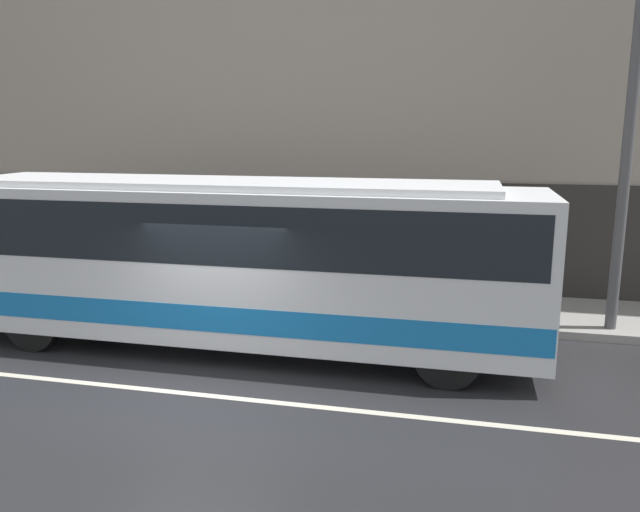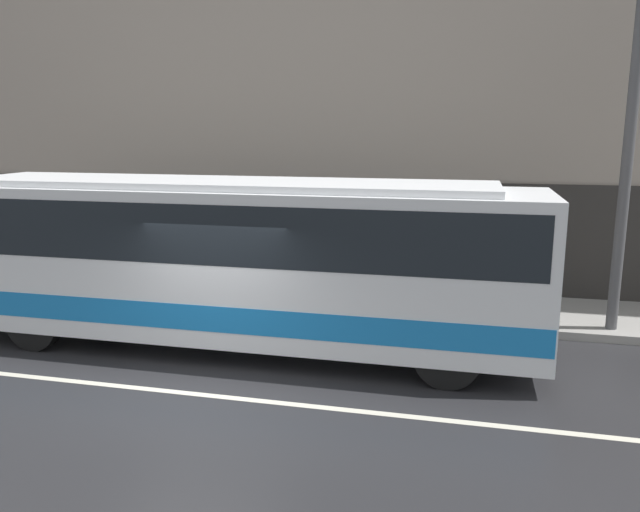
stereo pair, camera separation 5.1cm
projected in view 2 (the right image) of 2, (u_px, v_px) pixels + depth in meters
ground_plane at (193, 394)px, 9.68m from camera, size 60.00×60.00×0.00m
sidewalk at (289, 299)px, 14.77m from camera, size 60.00×2.72×0.17m
building_facade at (304, 56)px, 15.06m from camera, size 60.00×0.35×11.92m
lane_stripe at (193, 394)px, 9.68m from camera, size 54.00×0.14×0.01m
transit_bus at (224, 254)px, 11.55m from camera, size 11.54×2.49×3.13m
utility_pole_near at (628, 153)px, 11.63m from camera, size 0.21×0.21×6.87m
pedestrian_waiting at (232, 258)px, 14.83m from camera, size 0.36×0.36×1.79m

